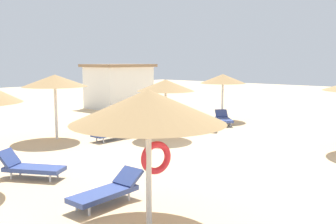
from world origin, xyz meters
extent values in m
plane|color=#DBBA8C|center=(0.00, 0.00, 0.00)|extent=(80.00, 80.00, 0.00)
cylinder|color=silver|center=(-3.01, 6.72, 1.18)|extent=(0.12, 0.12, 2.36)
cone|color=#9E7A4C|center=(-3.01, 6.72, 2.51)|extent=(2.73, 2.73, 0.51)
cylinder|color=silver|center=(-6.61, -2.35, 1.10)|extent=(0.12, 0.12, 2.19)
cone|color=#9E7A4C|center=(-6.61, -2.35, 2.43)|extent=(3.14, 3.14, 0.68)
torus|color=red|center=(-6.39, -2.35, 1.34)|extent=(0.71, 0.33, 0.70)
cylinder|color=silver|center=(6.27, 4.45, 1.09)|extent=(0.12, 0.12, 2.19)
cone|color=#9E7A4C|center=(6.27, 4.45, 2.34)|extent=(2.57, 2.57, 0.52)
cylinder|color=silver|center=(0.32, 3.42, 1.07)|extent=(0.12, 0.12, 2.14)
cone|color=#9E7A4C|center=(0.32, 3.42, 2.29)|extent=(2.48, 2.48, 0.50)
cube|color=#33478C|center=(-1.60, 4.81, 0.28)|extent=(1.71, 0.66, 0.12)
cube|color=#33478C|center=(-0.80, 4.82, 0.49)|extent=(0.52, 0.65, 0.36)
cylinder|color=silver|center=(-1.01, 5.04, 0.11)|extent=(0.06, 0.06, 0.22)
cylinder|color=silver|center=(-1.00, 4.60, 0.11)|extent=(0.06, 0.06, 0.22)
cylinder|color=silver|center=(-2.21, 5.02, 0.11)|extent=(0.06, 0.06, 0.22)
cylinder|color=silver|center=(-2.20, 4.58, 0.11)|extent=(0.06, 0.06, 0.22)
cube|color=#33478C|center=(-6.57, 2.25, 0.28)|extent=(1.40, 1.79, 0.12)
cube|color=#33478C|center=(-6.97, 2.95, 0.56)|extent=(0.75, 0.67, 0.48)
cylinder|color=silver|center=(-7.06, 2.66, 0.11)|extent=(0.06, 0.06, 0.22)
cylinder|color=silver|center=(-6.68, 2.88, 0.11)|extent=(0.06, 0.06, 0.22)
cylinder|color=silver|center=(-6.47, 1.62, 0.11)|extent=(0.06, 0.06, 0.22)
cylinder|color=silver|center=(-6.09, 1.84, 0.11)|extent=(0.06, 0.06, 0.22)
cube|color=#33478C|center=(-6.60, -0.86, 0.28)|extent=(1.72, 0.70, 0.12)
cube|color=#33478C|center=(-5.80, -0.84, 0.50)|extent=(0.51, 0.66, 0.39)
cylinder|color=silver|center=(-6.01, -0.62, 0.11)|extent=(0.06, 0.06, 0.22)
cylinder|color=silver|center=(-5.99, -1.06, 0.11)|extent=(0.06, 0.06, 0.22)
cylinder|color=silver|center=(-7.20, -0.67, 0.11)|extent=(0.06, 0.06, 0.22)
cylinder|color=silver|center=(-7.19, -1.10, 0.11)|extent=(0.06, 0.06, 0.22)
cube|color=#33478C|center=(4.91, 3.42, 0.28)|extent=(1.66, 1.65, 0.12)
cube|color=#33478C|center=(5.48, 3.98, 0.50)|extent=(0.80, 0.80, 0.39)
cylinder|color=silver|center=(5.18, 4.00, 0.11)|extent=(0.06, 0.06, 0.22)
cylinder|color=silver|center=(5.49, 3.69, 0.11)|extent=(0.06, 0.06, 0.22)
cylinder|color=silver|center=(4.33, 3.15, 0.11)|extent=(0.06, 0.06, 0.22)
cylinder|color=silver|center=(4.64, 2.84, 0.11)|extent=(0.06, 0.06, 0.22)
cube|color=#33478C|center=(2.57, 3.25, 0.28)|extent=(1.41, 1.79, 0.12)
cube|color=#33478C|center=(2.16, 3.94, 0.56)|extent=(0.75, 0.66, 0.49)
cylinder|color=silver|center=(2.07, 3.66, 0.11)|extent=(0.06, 0.06, 0.22)
cylinder|color=silver|center=(2.45, 3.88, 0.11)|extent=(0.06, 0.06, 0.22)
cylinder|color=silver|center=(2.68, 2.62, 0.11)|extent=(0.06, 0.06, 0.22)
cylinder|color=silver|center=(3.06, 2.84, 0.11)|extent=(0.06, 0.06, 0.22)
cube|color=white|center=(6.44, 13.44, 1.46)|extent=(4.16, 2.94, 2.91)
cube|color=#8C6B4C|center=(6.44, 13.44, 3.01)|extent=(4.56, 3.34, 0.20)
camera|label=1|loc=(-12.05, -7.71, 3.32)|focal=41.41mm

